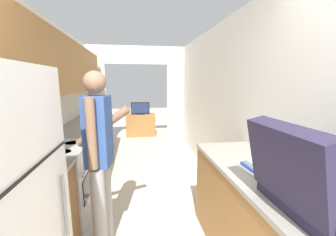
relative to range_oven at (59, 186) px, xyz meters
name	(u,v)px	position (x,y,z in m)	size (l,w,h in m)	color
wall_left	(44,90)	(-0.25, 0.49, 1.05)	(0.38, 7.36, 2.50)	silver
wall_right	(243,112)	(2.20, 0.04, 0.79)	(0.06, 7.36, 2.50)	silver
wall_far_with_doorway	(137,88)	(0.93, 3.15, 0.97)	(2.88, 0.06, 2.50)	silver
counter_left	(85,150)	(-0.01, 1.26, -0.01)	(0.62, 3.83, 0.91)	#9E6B38
counter_right	(262,226)	(1.87, -0.96, -0.01)	(0.62, 1.69, 0.91)	#9E6B38
range_oven	(59,186)	(0.00, 0.00, 0.00)	(0.66, 0.73, 1.05)	#B7B7BC
person	(99,158)	(0.53, -0.44, 0.46)	(0.55, 0.42, 1.71)	#9E9E9E
suitcase	(310,183)	(1.79, -1.42, 0.62)	(0.52, 0.57, 0.50)	#231E38
book_stack	(263,167)	(1.88, -0.89, 0.48)	(0.23, 0.31, 0.06)	#2D4C99
tv_cabinet	(141,125)	(1.02, 3.77, -0.13)	(0.85, 0.42, 0.66)	#9E6B38
television	(140,108)	(1.02, 3.73, 0.37)	(0.54, 0.16, 0.36)	black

